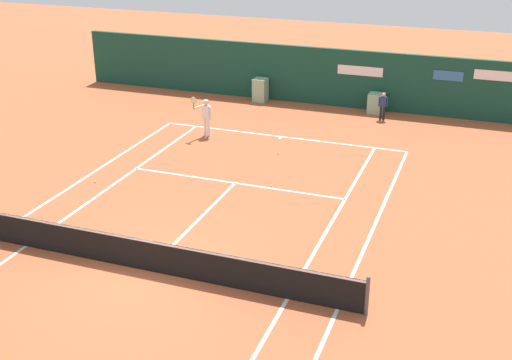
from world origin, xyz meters
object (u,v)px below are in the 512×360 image
tennis_ball_mid_court (278,153)px  tennis_ball_near_service_line (95,182)px  player_on_baseline (206,114)px  ball_kid_right_post (383,104)px  tennis_ball_by_sideline (271,186)px

tennis_ball_mid_court → tennis_ball_near_service_line: same height
player_on_baseline → ball_kid_right_post: size_ratio=1.43×
player_on_baseline → tennis_ball_near_service_line: 6.29m
tennis_ball_by_sideline → ball_kid_right_post: bearing=75.7°
ball_kid_right_post → player_on_baseline: bearing=36.8°
player_on_baseline → tennis_ball_mid_court: size_ratio=26.72×
ball_kid_right_post → tennis_ball_by_sideline: 9.27m
tennis_ball_by_sideline → tennis_ball_near_service_line: bearing=-162.9°
ball_kid_right_post → tennis_ball_by_sideline: size_ratio=18.73×
ball_kid_right_post → tennis_ball_near_service_line: bearing=53.3°
ball_kid_right_post → tennis_ball_near_service_line: size_ratio=18.73×
player_on_baseline → ball_kid_right_post: bearing=-129.7°
player_on_baseline → tennis_ball_by_sideline: size_ratio=26.72×
ball_kid_right_post → tennis_ball_near_service_line: ball_kid_right_post is taller
ball_kid_right_post → tennis_ball_mid_court: size_ratio=18.73×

